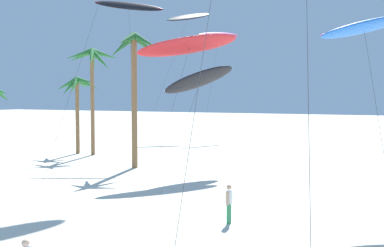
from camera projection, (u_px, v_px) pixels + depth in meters
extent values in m
cone|color=#33843D|center=(0.00, 94.00, 41.97)|extent=(0.86, 1.95, 1.52)
cylinder|color=olive|center=(92.00, 103.00, 42.69)|extent=(0.35, 0.35, 9.44)
cone|color=#287533|center=(100.00, 60.00, 42.02)|extent=(2.30, 0.57, 2.10)
cone|color=#287533|center=(105.00, 55.00, 43.10)|extent=(1.80, 2.55, 1.14)
cone|color=#287533|center=(93.00, 60.00, 43.52)|extent=(1.81, 2.33, 1.91)
cone|color=#287533|center=(81.00, 56.00, 42.94)|extent=(2.63, 0.73, 1.39)
cone|color=#287533|center=(79.00, 55.00, 41.77)|extent=(1.74, 2.56, 1.35)
cone|color=#287533|center=(91.00, 57.00, 41.40)|extent=(1.95, 2.30, 1.83)
cylinder|color=olive|center=(77.00, 117.00, 43.86)|extent=(0.36, 0.36, 6.92)
cone|color=#287533|center=(85.00, 81.00, 43.16)|extent=(2.20, 0.63, 0.93)
cone|color=#287533|center=(88.00, 84.00, 43.98)|extent=(1.91, 1.93, 1.37)
cone|color=#287533|center=(82.00, 84.00, 44.63)|extent=(0.96, 2.24, 1.28)
cone|color=#287533|center=(74.00, 86.00, 44.42)|extent=(2.05, 1.50, 1.69)
cone|color=#287533|center=(67.00, 85.00, 43.73)|extent=(2.17, 1.42, 1.46)
cone|color=#287533|center=(70.00, 87.00, 43.05)|extent=(0.85, 2.04, 1.79)
cone|color=#287533|center=(75.00, 85.00, 42.77)|extent=(1.50, 2.13, 1.53)
cylinder|color=olive|center=(134.00, 102.00, 34.92)|extent=(0.43, 0.43, 9.80)
cone|color=#23662D|center=(146.00, 42.00, 34.20)|extent=(2.32, 0.59, 1.51)
cone|color=#23662D|center=(145.00, 45.00, 35.26)|extent=(1.43, 2.25, 1.76)
cone|color=#23662D|center=(131.00, 41.00, 35.72)|extent=(2.11, 2.03, 1.04)
cone|color=#23662D|center=(122.00, 46.00, 34.54)|extent=(1.98, 1.71, 1.98)
cone|color=#23662D|center=(127.00, 39.00, 33.66)|extent=(0.83, 2.40, 1.32)
ellipsoid|color=blue|center=(364.00, 27.00, 22.40)|extent=(4.29, 4.33, 1.86)
ellipsoid|color=#EA5193|center=(364.00, 26.00, 22.40)|extent=(3.74, 3.70, 1.47)
cylinder|color=#4C4C51|center=(378.00, 120.00, 20.57)|extent=(1.88, 3.75, 8.52)
cylinder|color=#4C4C51|center=(96.00, 14.00, 30.07)|extent=(0.41, 9.69, 21.11)
ellipsoid|color=black|center=(129.00, 6.00, 40.33)|extent=(5.80, 3.04, 1.60)
ellipsoid|color=red|center=(129.00, 6.00, 40.33)|extent=(5.77, 2.59, 1.09)
cylinder|color=#4C4C51|center=(132.00, 82.00, 38.33)|extent=(3.17, 3.73, 13.03)
ellipsoid|color=black|center=(201.00, 79.00, 32.73)|extent=(2.96, 7.10, 3.06)
ellipsoid|color=white|center=(201.00, 78.00, 32.73)|extent=(2.41, 6.86, 2.23)
cylinder|color=#4C4C51|center=(183.00, 131.00, 28.42)|extent=(2.13, 9.06, 6.46)
ellipsoid|color=red|center=(190.00, 45.00, 32.89)|extent=(4.82, 8.07, 2.86)
ellipsoid|color=#EA5193|center=(190.00, 44.00, 32.88)|extent=(4.36, 7.78, 2.03)
cylinder|color=#4C4C51|center=(172.00, 111.00, 30.04)|extent=(0.86, 6.58, 8.85)
ellipsoid|color=black|center=(188.00, 17.00, 61.93)|extent=(4.96, 5.89, 2.27)
ellipsoid|color=#19B2B7|center=(188.00, 17.00, 61.93)|extent=(4.20, 5.50, 1.72)
cylinder|color=#4C4C51|center=(167.00, 76.00, 58.72)|extent=(1.38, 9.00, 15.76)
ellipsoid|color=#EA5193|center=(219.00, 35.00, 59.73)|extent=(3.23, 7.05, 1.55)
ellipsoid|color=orange|center=(219.00, 35.00, 59.72)|extent=(2.84, 7.07, 0.99)
cylinder|color=#4C4C51|center=(211.00, 87.00, 57.54)|extent=(0.41, 5.59, 13.04)
cylinder|color=#4C4C51|center=(307.00, 30.00, 13.25)|extent=(2.06, 6.55, 14.32)
sphere|color=beige|center=(26.00, 243.00, 12.05)|extent=(0.21, 0.21, 0.21)
cylinder|color=#338E56|center=(230.00, 213.00, 19.69)|extent=(0.14, 0.14, 0.85)
cylinder|color=#338E56|center=(228.00, 214.00, 19.54)|extent=(0.14, 0.14, 0.85)
cube|color=white|center=(229.00, 197.00, 19.57)|extent=(0.21, 0.31, 0.55)
cylinder|color=tan|center=(231.00, 197.00, 19.77)|extent=(0.09, 0.09, 0.56)
cylinder|color=tan|center=(227.00, 199.00, 19.39)|extent=(0.09, 0.09, 0.56)
sphere|color=tan|center=(229.00, 187.00, 19.55)|extent=(0.21, 0.21, 0.21)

